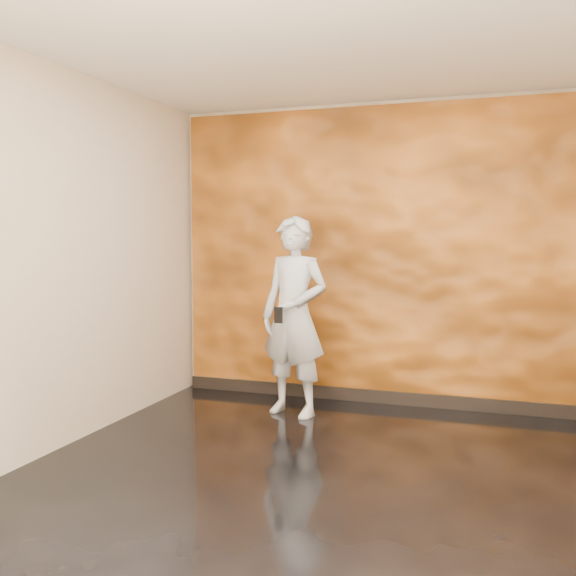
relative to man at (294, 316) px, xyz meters
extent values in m
cube|color=black|center=(0.65, -1.31, -0.87)|extent=(4.00, 4.00, 0.01)
cube|color=#C3AE98|center=(0.65, 0.69, 0.53)|extent=(4.00, 0.02, 2.80)
cube|color=#C3AE98|center=(0.65, -3.31, 0.53)|extent=(4.00, 0.02, 2.80)
cube|color=#C3AE98|center=(-1.35, -1.31, 0.53)|extent=(0.02, 4.00, 2.80)
cube|color=white|center=(0.65, -1.31, 1.93)|extent=(4.00, 4.00, 0.01)
cube|color=orange|center=(0.65, 0.65, 0.51)|extent=(3.90, 0.06, 2.75)
cube|color=black|center=(0.65, 0.61, -0.81)|extent=(3.90, 0.04, 0.12)
imported|color=#9FA2AD|center=(0.00, 0.00, 0.00)|extent=(0.72, 0.56, 1.74)
cube|color=black|center=(-0.06, -0.24, 0.04)|extent=(0.07, 0.02, 0.14)
camera|label=1|loc=(1.73, -5.27, 0.70)|focal=40.00mm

